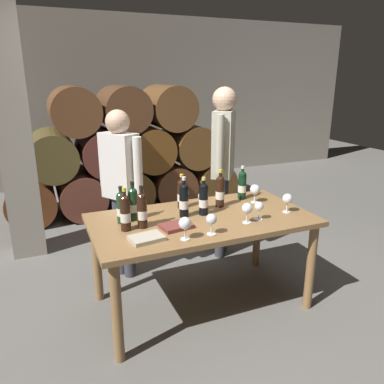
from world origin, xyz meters
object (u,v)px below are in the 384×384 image
wine_bottle_6 (125,212)px  wine_glass_3 (185,224)px  wine_bottle_2 (142,210)px  sommelier_presenting (223,157)px  wine_bottle_7 (220,191)px  dining_table (202,228)px  wine_glass_2 (287,199)px  wine_glass_4 (211,220)px  wine_glass_6 (259,207)px  wine_bottle_4 (204,199)px  wine_glass_0 (203,197)px  leather_ledger (176,226)px  wine_glass_1 (255,190)px  tasting_notebook (147,238)px  wine_bottle_0 (242,185)px  wine_bottle_1 (122,207)px  wine_bottle_3 (182,193)px  wine_bottle_8 (184,200)px  wine_bottle_5 (133,203)px  wine_glass_5 (247,209)px  taster_seated_left (121,181)px

wine_bottle_6 → wine_glass_3: wine_bottle_6 is taller
wine_bottle_2 → sommelier_presenting: 1.30m
wine_bottle_7 → dining_table: bearing=-143.6°
wine_glass_2 → sommelier_presenting: sommelier_presenting is taller
wine_glass_4 → sommelier_presenting: size_ratio=0.09×
wine_bottle_2 → wine_glass_6: size_ratio=2.19×
wine_bottle_6 → wine_glass_3: bearing=-43.3°
wine_bottle_4 → wine_glass_0: (0.04, 0.10, -0.02)m
leather_ledger → wine_glass_6: bearing=-17.0°
sommelier_presenting → wine_glass_3: bearing=-127.9°
wine_glass_1 → tasting_notebook: size_ratio=0.73×
leather_ledger → tasting_notebook: bearing=-163.7°
wine_bottle_2 → wine_glass_2: wine_bottle_2 is taller
wine_glass_3 → wine_bottle_0: bearing=37.8°
wine_bottle_1 → wine_bottle_2: bearing=-51.5°
wine_bottle_3 → wine_glass_4: 0.59m
wine_bottle_0 → wine_glass_3: bearing=-142.2°
wine_bottle_2 → wine_glass_2: (1.15, -0.14, -0.03)m
wine_glass_0 → tasting_notebook: bearing=-146.6°
tasting_notebook → wine_bottle_1: bearing=94.0°
wine_bottle_8 → wine_glass_6: bearing=-29.7°
wine_bottle_5 → wine_glass_3: (0.22, -0.49, -0.02)m
wine_glass_1 → wine_glass_2: size_ratio=1.03×
wine_bottle_1 → wine_glass_5: bearing=-22.8°
dining_table → wine_bottle_7: 0.38m
tasting_notebook → wine_bottle_8: bearing=30.2°
wine_bottle_7 → wine_glass_5: 0.41m
sommelier_presenting → taster_seated_left: (-1.03, -0.03, -0.12)m
wine_bottle_3 → wine_glass_3: size_ratio=1.81×
wine_glass_1 → taster_seated_left: 1.18m
wine_glass_1 → taster_seated_left: size_ratio=0.10×
wine_bottle_5 → wine_glass_3: 0.54m
wine_glass_2 → wine_glass_3: wine_glass_3 is taller
wine_bottle_0 → wine_bottle_3: bearing=-178.5°
wine_glass_4 → leather_ledger: (-0.18, 0.20, -0.09)m
wine_glass_0 → taster_seated_left: 0.79m
dining_table → wine_bottle_4: 0.23m
wine_bottle_6 → wine_glass_2: bearing=-6.1°
wine_bottle_7 → wine_glass_4: bearing=-122.6°
wine_bottle_4 → tasting_notebook: wine_bottle_4 is taller
wine_glass_3 → wine_glass_4: 0.20m
wine_glass_0 → wine_bottle_5: bearing=178.7°
wine_glass_5 → wine_bottle_4: bearing=128.0°
wine_glass_1 → sommelier_presenting: size_ratio=0.09×
dining_table → wine_bottle_2: wine_bottle_2 is taller
wine_bottle_2 → wine_bottle_4: bearing=7.8°
wine_bottle_1 → wine_glass_2: wine_bottle_1 is taller
wine_bottle_0 → leather_ledger: bearing=-152.4°
wine_bottle_6 → wine_glass_4: bearing=-29.8°
wine_bottle_6 → wine_glass_0: 0.70m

